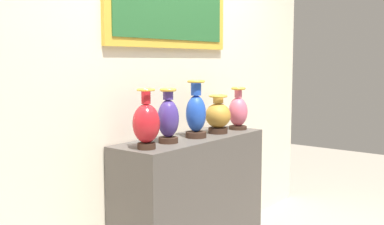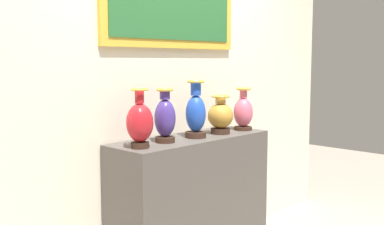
% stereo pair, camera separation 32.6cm
% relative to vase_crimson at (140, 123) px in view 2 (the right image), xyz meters
% --- Properties ---
extents(display_shelf, '(1.27, 0.42, 0.95)m').
position_rel_vase_crimson_xyz_m(display_shelf, '(0.52, 0.05, -0.63)').
color(display_shelf, '#4C4742').
rests_on(display_shelf, ground_plane).
extents(back_wall, '(4.06, 0.14, 2.92)m').
position_rel_vase_crimson_xyz_m(back_wall, '(0.52, 0.32, 0.36)').
color(back_wall, beige).
rests_on(back_wall, ground_plane).
extents(vase_crimson, '(0.17, 0.17, 0.37)m').
position_rel_vase_crimson_xyz_m(vase_crimson, '(0.00, 0.00, 0.00)').
color(vase_crimson, '#382319').
rests_on(vase_crimson, display_shelf).
extents(vase_indigo, '(0.14, 0.14, 0.36)m').
position_rel_vase_crimson_xyz_m(vase_indigo, '(0.25, 0.04, 0.00)').
color(vase_indigo, '#382319').
rests_on(vase_indigo, display_shelf).
extents(vase_sapphire, '(0.15, 0.15, 0.40)m').
position_rel_vase_crimson_xyz_m(vase_sapphire, '(0.53, 0.02, 0.01)').
color(vase_sapphire, '#382319').
rests_on(vase_sapphire, display_shelf).
extents(vase_ochre, '(0.19, 0.19, 0.29)m').
position_rel_vase_crimson_xyz_m(vase_ochre, '(0.78, 0.01, -0.03)').
color(vase_ochre, '#382319').
rests_on(vase_ochre, display_shelf).
extents(vase_rose, '(0.15, 0.15, 0.33)m').
position_rel_vase_crimson_xyz_m(vase_rose, '(1.04, -0.00, -0.02)').
color(vase_rose, '#382319').
rests_on(vase_rose, display_shelf).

